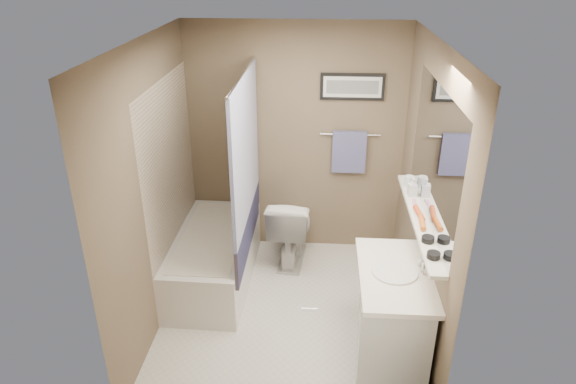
# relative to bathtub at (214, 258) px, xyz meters

# --- Properties ---
(ground) EXTENTS (2.50, 2.50, 0.00)m
(ground) POSITION_rel_bathtub_xyz_m (0.75, -0.48, -0.25)
(ground) COLOR silver
(ground) RESTS_ON ground
(ceiling) EXTENTS (2.20, 2.50, 0.04)m
(ceiling) POSITION_rel_bathtub_xyz_m (0.75, -0.48, 2.13)
(ceiling) COLOR white
(ceiling) RESTS_ON wall_back
(wall_back) EXTENTS (2.20, 0.04, 2.40)m
(wall_back) POSITION_rel_bathtub_xyz_m (0.75, 0.75, 0.95)
(wall_back) COLOR brown
(wall_back) RESTS_ON ground
(wall_front) EXTENTS (2.20, 0.04, 2.40)m
(wall_front) POSITION_rel_bathtub_xyz_m (0.75, -1.71, 0.95)
(wall_front) COLOR brown
(wall_front) RESTS_ON ground
(wall_left) EXTENTS (0.04, 2.50, 2.40)m
(wall_left) POSITION_rel_bathtub_xyz_m (-0.33, -0.48, 0.95)
(wall_left) COLOR brown
(wall_left) RESTS_ON ground
(wall_right) EXTENTS (0.04, 2.50, 2.40)m
(wall_right) POSITION_rel_bathtub_xyz_m (1.83, -0.48, 0.95)
(wall_right) COLOR brown
(wall_right) RESTS_ON ground
(tile_surround) EXTENTS (0.02, 1.55, 2.00)m
(tile_surround) POSITION_rel_bathtub_xyz_m (-0.34, 0.02, 0.75)
(tile_surround) COLOR #C1AC92
(tile_surround) RESTS_ON wall_left
(curtain_rod) EXTENTS (0.02, 1.55, 0.02)m
(curtain_rod) POSITION_rel_bathtub_xyz_m (0.35, 0.02, 1.80)
(curtain_rod) COLOR silver
(curtain_rod) RESTS_ON wall_left
(curtain_upper) EXTENTS (0.03, 1.45, 1.28)m
(curtain_upper) POSITION_rel_bathtub_xyz_m (0.35, 0.02, 1.15)
(curtain_upper) COLOR silver
(curtain_upper) RESTS_ON curtain_rod
(curtain_lower) EXTENTS (0.03, 1.45, 0.36)m
(curtain_lower) POSITION_rel_bathtub_xyz_m (0.35, 0.02, 0.33)
(curtain_lower) COLOR #2B2A4F
(curtain_lower) RESTS_ON curtain_rod
(mirror) EXTENTS (0.02, 1.60, 1.00)m
(mirror) POSITION_rel_bathtub_xyz_m (1.84, -0.63, 1.37)
(mirror) COLOR silver
(mirror) RESTS_ON wall_right
(shelf) EXTENTS (0.12, 1.60, 0.03)m
(shelf) POSITION_rel_bathtub_xyz_m (1.79, -0.63, 0.85)
(shelf) COLOR silver
(shelf) RESTS_ON wall_right
(towel_bar) EXTENTS (0.60, 0.02, 0.02)m
(towel_bar) POSITION_rel_bathtub_xyz_m (1.30, 0.73, 1.05)
(towel_bar) COLOR silver
(towel_bar) RESTS_ON wall_back
(towel) EXTENTS (0.34, 0.05, 0.44)m
(towel) POSITION_rel_bathtub_xyz_m (1.30, 0.71, 0.87)
(towel) COLOR #7C7FB5
(towel) RESTS_ON towel_bar
(art_frame) EXTENTS (0.62, 0.02, 0.26)m
(art_frame) POSITION_rel_bathtub_xyz_m (1.30, 0.75, 1.53)
(art_frame) COLOR black
(art_frame) RESTS_ON wall_back
(art_mat) EXTENTS (0.56, 0.00, 0.20)m
(art_mat) POSITION_rel_bathtub_xyz_m (1.30, 0.73, 1.53)
(art_mat) COLOR white
(art_mat) RESTS_ON art_frame
(art_image) EXTENTS (0.50, 0.00, 0.13)m
(art_image) POSITION_rel_bathtub_xyz_m (1.30, 0.73, 1.53)
(art_image) COLOR #595959
(art_image) RESTS_ON art_mat
(door) EXTENTS (0.80, 0.02, 2.00)m
(door) POSITION_rel_bathtub_xyz_m (1.30, -1.73, 0.75)
(door) COLOR silver
(door) RESTS_ON wall_front
(door_handle) EXTENTS (0.10, 0.02, 0.02)m
(door_handle) POSITION_rel_bathtub_xyz_m (0.97, -1.67, 0.75)
(door_handle) COLOR silver
(door_handle) RESTS_ON door
(bathtub) EXTENTS (0.73, 1.51, 0.50)m
(bathtub) POSITION_rel_bathtub_xyz_m (0.00, 0.00, 0.00)
(bathtub) COLOR silver
(bathtub) RESTS_ON ground
(tub_rim) EXTENTS (0.56, 1.36, 0.02)m
(tub_rim) POSITION_rel_bathtub_xyz_m (-0.00, -0.00, 0.25)
(tub_rim) COLOR silver
(tub_rim) RESTS_ON bathtub
(toilet) EXTENTS (0.48, 0.77, 0.75)m
(toilet) POSITION_rel_bathtub_xyz_m (0.73, 0.43, 0.12)
(toilet) COLOR silver
(toilet) RESTS_ON ground
(vanity) EXTENTS (0.57, 0.94, 0.80)m
(vanity) POSITION_rel_bathtub_xyz_m (1.60, -1.00, 0.15)
(vanity) COLOR silver
(vanity) RESTS_ON ground
(countertop) EXTENTS (0.54, 0.96, 0.04)m
(countertop) POSITION_rel_bathtub_xyz_m (1.59, -1.00, 0.57)
(countertop) COLOR white
(countertop) RESTS_ON vanity
(sink_basin) EXTENTS (0.34, 0.34, 0.01)m
(sink_basin) POSITION_rel_bathtub_xyz_m (1.58, -1.00, 0.60)
(sink_basin) COLOR white
(sink_basin) RESTS_ON countertop
(faucet_spout) EXTENTS (0.02, 0.02, 0.10)m
(faucet_spout) POSITION_rel_bathtub_xyz_m (1.78, -1.00, 0.64)
(faucet_spout) COLOR silver
(faucet_spout) RESTS_ON countertop
(faucet_knob) EXTENTS (0.05, 0.05, 0.05)m
(faucet_knob) POSITION_rel_bathtub_xyz_m (1.78, -0.90, 0.62)
(faucet_knob) COLOR white
(faucet_knob) RESTS_ON countertop
(candle_bowl_near) EXTENTS (0.09, 0.09, 0.04)m
(candle_bowl_near) POSITION_rel_bathtub_xyz_m (1.79, -1.22, 0.89)
(candle_bowl_near) COLOR black
(candle_bowl_near) RESTS_ON shelf
(candle_bowl_far) EXTENTS (0.09, 0.09, 0.04)m
(candle_bowl_far) POSITION_rel_bathtub_xyz_m (1.79, -1.01, 0.89)
(candle_bowl_far) COLOR black
(candle_bowl_far) RESTS_ON shelf
(hair_brush_front) EXTENTS (0.06, 0.22, 0.04)m
(hair_brush_front) POSITION_rel_bathtub_xyz_m (1.79, -0.76, 0.89)
(hair_brush_front) COLOR #CF5E1D
(hair_brush_front) RESTS_ON shelf
(hair_brush_back) EXTENTS (0.06, 0.22, 0.04)m
(hair_brush_back) POSITION_rel_bathtub_xyz_m (1.79, -0.61, 0.89)
(hair_brush_back) COLOR #C7451C
(hair_brush_back) RESTS_ON shelf
(pink_comb) EXTENTS (0.04, 0.16, 0.01)m
(pink_comb) POSITION_rel_bathtub_xyz_m (1.79, -0.41, 0.87)
(pink_comb) COLOR pink
(pink_comb) RESTS_ON shelf
(glass_jar) EXTENTS (0.08, 0.08, 0.10)m
(glass_jar) POSITION_rel_bathtub_xyz_m (1.79, -0.08, 0.92)
(glass_jar) COLOR silver
(glass_jar) RESTS_ON shelf
(soap_bottle) EXTENTS (0.08, 0.08, 0.16)m
(soap_bottle) POSITION_rel_bathtub_xyz_m (1.79, -0.26, 0.94)
(soap_bottle) COLOR #999999
(soap_bottle) RESTS_ON shelf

